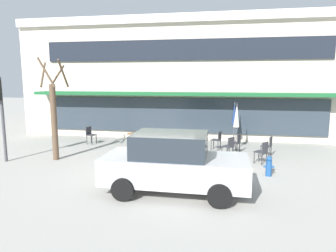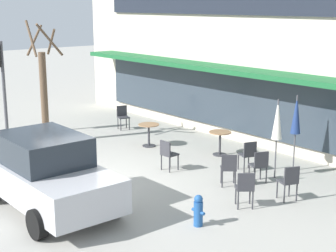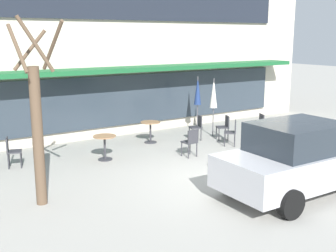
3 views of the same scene
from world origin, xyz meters
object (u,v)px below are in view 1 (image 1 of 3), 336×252
patio_umbrella_green_folded (234,114)px  cafe_chair_4 (217,139)px  cafe_chair_2 (268,145)px  cafe_chair_5 (90,134)px  parked_sedan (174,163)px  cafe_table_near_wall (184,136)px  street_tree (54,115)px  cafe_chair_1 (262,151)px  cafe_chair_0 (236,142)px  fire_hydrant (269,166)px  cafe_chair_6 (229,145)px  patio_umbrella_cream_folded (237,116)px  traffic_light_pole (0,105)px  cafe_chair_3 (181,145)px  cafe_table_streetside (134,138)px

patio_umbrella_green_folded → cafe_chair_4: 1.72m
cafe_chair_2 → cafe_chair_5: 8.73m
cafe_chair_5 → parked_sedan: size_ratio=0.21×
cafe_table_near_wall → cafe_chair_5: cafe_chair_5 is taller
cafe_chair_5 → street_tree: size_ratio=0.21×
cafe_chair_5 → cafe_table_near_wall: bearing=3.8°
cafe_chair_1 → cafe_chair_0: bearing=119.8°
fire_hydrant → parked_sedan: bearing=-146.0°
cafe_chair_1 → cafe_chair_6: (-1.26, 0.78, 0.00)m
cafe_chair_6 → parked_sedan: size_ratio=0.21×
street_tree → patio_umbrella_cream_folded: bearing=22.5°
cafe_chair_0 → parked_sedan: size_ratio=0.21×
fire_hydrant → cafe_chair_1: bearing=91.0°
fire_hydrant → traffic_light_pole: bearing=-180.0°
cafe_table_near_wall → cafe_chair_2: cafe_chair_2 is taller
cafe_table_near_wall → cafe_chair_0: cafe_chair_0 is taller
cafe_chair_6 → street_tree: size_ratio=0.21×
cafe_chair_3 → cafe_chair_0: bearing=26.5°
fire_hydrant → patio_umbrella_green_folded: bearing=102.0°
cafe_chair_2 → cafe_chair_4: (-2.15, 0.97, 0.00)m
parked_sedan → cafe_table_streetside: bearing=117.9°
cafe_table_near_wall → cafe_chair_6: 2.88m
cafe_chair_1 → fire_hydrant: size_ratio=1.26×
cafe_chair_2 → parked_sedan: bearing=-125.5°
cafe_chair_1 → street_tree: bearing=-174.5°
cafe_table_near_wall → parked_sedan: size_ratio=0.18×
cafe_chair_3 → cafe_chair_6: (2.03, 0.36, 0.00)m
patio_umbrella_green_folded → street_tree: size_ratio=0.53×
patio_umbrella_cream_folded → cafe_chair_5: patio_umbrella_cream_folded is taller
cafe_table_near_wall → cafe_chair_2: bearing=-21.8°
patio_umbrella_green_folded → parked_sedan: 7.05m
cafe_chair_3 → cafe_chair_6: 2.06m
cafe_chair_6 → fire_hydrant: size_ratio=1.26×
cafe_chair_3 → parked_sedan: parked_sedan is taller
cafe_chair_6 → fire_hydrant: bearing=-60.8°
patio_umbrella_cream_folded → cafe_chair_1: patio_umbrella_cream_folded is taller
cafe_chair_4 → cafe_table_near_wall: bearing=161.3°
cafe_table_streetside → cafe_chair_6: size_ratio=0.85×
cafe_chair_2 → cafe_chair_5: bearing=172.1°
patio_umbrella_cream_folded → parked_sedan: size_ratio=0.52×
cafe_chair_0 → cafe_chair_1: 1.85m
cafe_chair_2 → cafe_chair_6: same height
parked_sedan → traffic_light_pole: traffic_light_pole is taller
cafe_chair_1 → parked_sedan: parked_sedan is taller
cafe_table_streetside → cafe_chair_1: 5.91m
patio_umbrella_cream_folded → cafe_chair_3: size_ratio=2.47×
cafe_table_streetside → patio_umbrella_green_folded: bearing=18.5°
patio_umbrella_green_folded → patio_umbrella_cream_folded: (0.06, -0.91, 0.00)m
cafe_table_streetside → cafe_chair_0: size_ratio=0.85×
patio_umbrella_green_folded → cafe_chair_3: 3.77m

